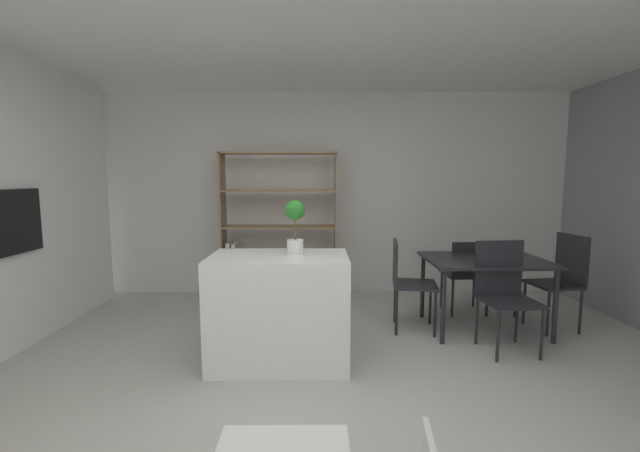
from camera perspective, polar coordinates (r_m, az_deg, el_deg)
name	(u,v)px	position (r m, az deg, el deg)	size (l,w,h in m)	color
ground_plane	(317,406)	(3.02, -0.46, -23.87)	(9.21, 9.21, 0.00)	beige
back_partition	(316,194)	(5.44, -0.50, 4.46)	(6.70, 0.06, 2.65)	silver
built_in_oven	(16,221)	(4.42, -36.75, 0.54)	(0.06, 0.59, 0.56)	black
kitchen_island	(280,309)	(3.47, -5.66, -11.51)	(1.13, 0.66, 0.91)	white
potted_plant_on_island	(295,222)	(3.37, -3.48, 0.51)	(0.16, 0.16, 0.45)	white
open_bookshelf	(276,229)	(5.17, -6.16, -0.36)	(1.44, 0.32, 1.85)	#997551
dining_table	(485,266)	(4.44, 22.06, -5.15)	(1.17, 0.86, 0.73)	#232328
dining_chair_island_side	(405,277)	(4.24, 11.85, -6.93)	(0.49, 0.49, 0.91)	#232328
dining_chair_far	(468,270)	(4.89, 19.97, -5.79)	(0.47, 0.43, 0.85)	#232328
dining_chair_near	(504,286)	(4.07, 24.28, -7.67)	(0.49, 0.47, 0.97)	#232328
dining_chair_window_side	(563,274)	(4.84, 30.79, -5.77)	(0.47, 0.47, 0.97)	#232328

